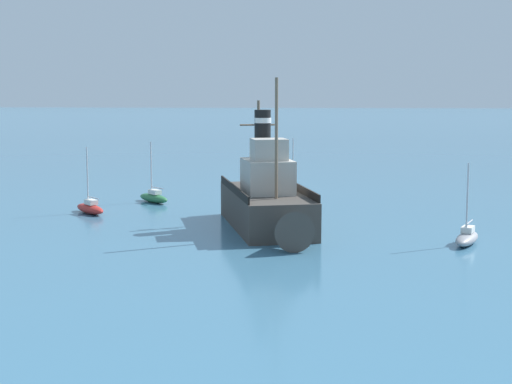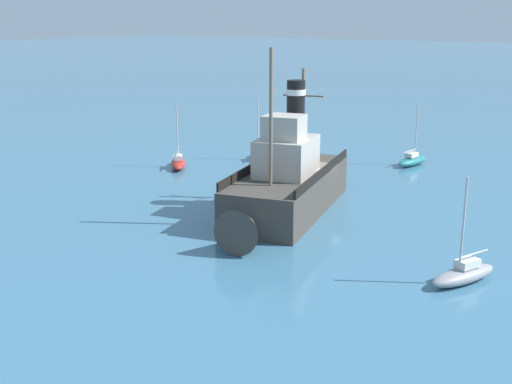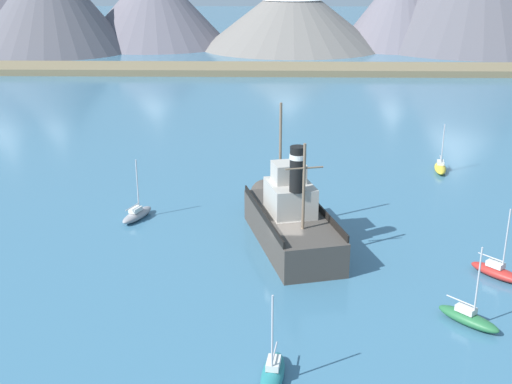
% 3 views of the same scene
% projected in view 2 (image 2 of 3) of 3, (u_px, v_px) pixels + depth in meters
% --- Properties ---
extents(ground_plane, '(600.00, 600.00, 0.00)m').
position_uv_depth(ground_plane, '(318.00, 203.00, 40.85)').
color(ground_plane, teal).
extents(old_tugboat, '(7.27, 14.79, 9.90)m').
position_uv_depth(old_tugboat, '(285.00, 184.00, 38.16)').
color(old_tugboat, '#423D38').
rests_on(old_tugboat, ground).
extents(sailboat_grey, '(2.45, 3.93, 4.90)m').
position_uv_depth(sailboat_grey, '(464.00, 274.00, 28.41)').
color(sailboat_grey, gray).
rests_on(sailboat_grey, ground).
extents(sailboat_teal, '(1.62, 3.92, 4.90)m').
position_uv_depth(sailboat_teal, '(412.00, 160.00, 51.19)').
color(sailboat_teal, '#23757A').
rests_on(sailboat_teal, ground).
extents(sailboat_green, '(3.40, 3.53, 4.90)m').
position_uv_depth(sailboat_green, '(259.00, 155.00, 53.00)').
color(sailboat_green, '#286B3D').
rests_on(sailboat_green, ground).
extents(sailboat_red, '(3.33, 3.58, 4.90)m').
position_uv_depth(sailboat_red, '(178.00, 162.00, 50.35)').
color(sailboat_red, '#B22823').
rests_on(sailboat_red, ground).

